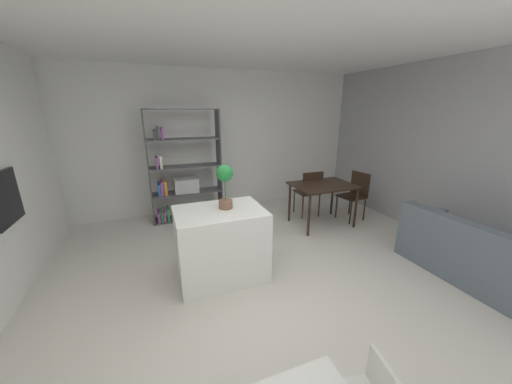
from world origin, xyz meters
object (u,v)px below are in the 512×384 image
object	(u,v)px
built_in_oven	(5,198)
sofa	(496,267)
dining_table	(323,189)
potted_plant_on_island	(225,181)
open_bookshelf	(180,174)
dining_chair_far	(310,189)
kitchen_island	(221,243)
dining_chair_window_side	(355,192)

from	to	relation	value
built_in_oven	sofa	distance (m)	5.54
dining_table	sofa	xyz separation A→B (m)	(0.83, -2.33, -0.40)
potted_plant_on_island	open_bookshelf	bearing A→B (deg)	98.98
built_in_oven	dining_table	distance (m)	4.34
built_in_oven	dining_chair_far	world-z (taller)	built_in_oven
kitchen_island	open_bookshelf	size ratio (longest dim) A/B	0.52
dining_table	dining_chair_far	xyz separation A→B (m)	(-0.00, 0.43, -0.13)
dining_chair_window_side	open_bookshelf	bearing A→B (deg)	-118.69
dining_chair_window_side	sofa	bearing A→B (deg)	-5.96
dining_chair_window_side	built_in_oven	bearing A→B (deg)	-92.97
potted_plant_on_island	sofa	bearing A→B (deg)	-27.26
potted_plant_on_island	kitchen_island	bearing A→B (deg)	-155.81
dining_chair_window_side	sofa	xyz separation A→B (m)	(0.07, -2.35, -0.26)
built_in_oven	dining_chair_window_side	xyz separation A→B (m)	(5.05, 0.42, -0.61)
dining_table	sofa	size ratio (longest dim) A/B	0.51
kitchen_island	dining_table	size ratio (longest dim) A/B	0.98
kitchen_island	dining_chair_far	distance (m)	2.49
built_in_oven	open_bookshelf	size ratio (longest dim) A/B	0.28
potted_plant_on_island	sofa	distance (m)	3.34
open_bookshelf	dining_table	world-z (taller)	open_bookshelf
dining_chair_far	dining_chair_window_side	bearing A→B (deg)	153.73
kitchen_island	sofa	bearing A→B (deg)	-25.91
built_in_oven	kitchen_island	size ratio (longest dim) A/B	0.54
built_in_oven	potted_plant_on_island	distance (m)	2.32
dining_chair_far	built_in_oven	bearing A→B (deg)	13.24
potted_plant_on_island	open_bookshelf	size ratio (longest dim) A/B	0.26
open_bookshelf	dining_chair_far	world-z (taller)	open_bookshelf
built_in_oven	kitchen_island	xyz separation A→B (m)	(2.18, -0.50, -0.70)
open_bookshelf	dining_chair_far	bearing A→B (deg)	-18.33
dining_chair_far	sofa	size ratio (longest dim) A/B	0.44
built_in_oven	sofa	xyz separation A→B (m)	(5.12, -1.93, -0.87)
dining_table	kitchen_island	bearing A→B (deg)	-156.79
dining_chair_window_side	sofa	distance (m)	2.36
built_in_oven	dining_chair_window_side	world-z (taller)	built_in_oven
dining_chair_far	sofa	xyz separation A→B (m)	(0.83, -2.76, -0.28)
built_in_oven	open_bookshelf	distance (m)	2.54
kitchen_island	sofa	distance (m)	3.27
dining_chair_far	sofa	bearing A→B (deg)	109.04
built_in_oven	dining_chair_window_side	size ratio (longest dim) A/B	0.63
sofa	open_bookshelf	bearing A→B (deg)	41.93
built_in_oven	potted_plant_on_island	xyz separation A→B (m)	(2.27, -0.46, 0.08)
built_in_oven	dining_chair_far	distance (m)	4.41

